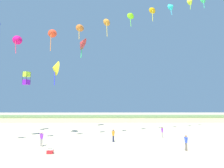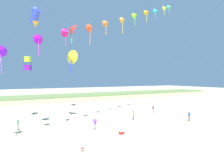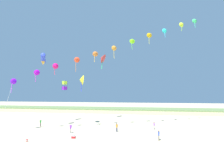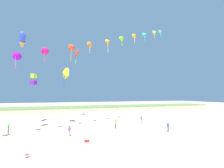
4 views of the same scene
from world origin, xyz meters
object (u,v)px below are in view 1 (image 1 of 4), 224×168
Objects in this scene: large_kite_high_solo at (55,68)px; beach_cooler at (50,151)px; person_near_left at (186,142)px; person_near_right at (162,131)px; person_mid_center at (41,138)px; large_kite_low_lead at (26,78)px; person_far_right at (113,135)px; large_kite_outer_drift at (82,43)px.

large_kite_high_solo reaches higher than beach_cooler.
large_kite_high_solo reaches higher than person_near_left.
person_near_left is 2.69× the size of beach_cooler.
person_near_left is at bearing -88.38° from person_near_right.
person_near_right is at bearing 21.48° from person_mid_center.
beach_cooler is (2.82, -10.84, -10.01)m from large_kite_high_solo.
beach_cooler is at bearing -59.77° from person_mid_center.
large_kite_low_lead is (-21.78, 5.56, 8.32)m from person_near_right.
person_far_right is 19.12m from large_kite_low_lead.
large_kite_low_lead is (-14.80, 8.80, 8.30)m from person_far_right.
person_far_right is at bearing -28.37° from large_kite_high_solo.
person_mid_center is (-15.00, -5.90, 0.07)m from person_near_right.
large_kite_low_lead is 0.59× the size of large_kite_high_solo.
person_far_right is at bearing -155.05° from person_near_right.
large_kite_outer_drift is (-13.23, 17.97, 15.84)m from person_near_left.
person_far_right is 0.36× the size of large_kite_outer_drift.
large_kite_outer_drift is at bearing 143.20° from person_near_right.
person_near_left reaches higher than beach_cooler.
person_near_left is 8.25m from person_near_right.
person_mid_center is (-15.23, 2.34, 0.04)m from person_near_left.
person_near_left is at bearing 4.52° from beach_cooler.
person_mid_center reaches higher than person_far_right.
person_near_left is 1.01× the size of person_far_right.
large_kite_low_lead is (-6.78, 11.46, 8.25)m from person_mid_center.
person_mid_center is at bearing -97.29° from large_kite_outer_drift.
large_kite_high_solo is (-0.85, 7.45, 9.29)m from person_mid_center.
person_far_right is (-7.21, 5.00, -0.01)m from person_near_left.
large_kite_high_solo is at bearing -109.20° from large_kite_outer_drift.
large_kite_high_solo is at bearing 96.50° from person_mid_center.
large_kite_high_solo reaches higher than person_far_right.
person_near_right is 2.58× the size of beach_cooler.
person_mid_center reaches higher than person_near_left.
large_kite_low_lead is at bearing 149.27° from person_far_right.
person_far_right is 0.69× the size of large_kite_low_lead.
person_near_left is at bearing -8.75° from person_mid_center.
beach_cooler is at bearing -90.07° from large_kite_outer_drift.
person_near_right is at bearing 24.95° from person_far_right.
beach_cooler is (-0.02, -19.01, -16.53)m from large_kite_outer_drift.
person_far_right is at bearing -30.73° from large_kite_low_lead.
person_near_right is at bearing 91.62° from person_near_left.
large_kite_low_lead is at bearing 165.69° from person_near_right.
person_near_left is 8.77m from person_far_right.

